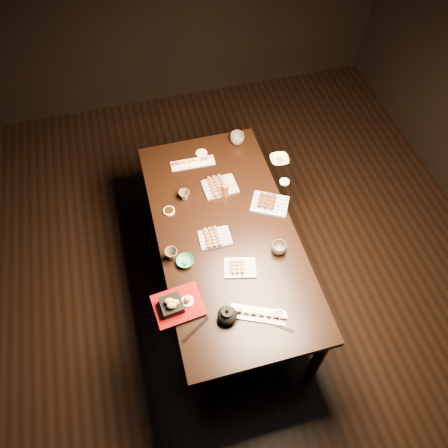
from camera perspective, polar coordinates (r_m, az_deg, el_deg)
The scene contains 23 objects.
ground at distance 3.51m, azimuth 4.23°, elevation -8.73°, with size 5.00×5.00×0.00m, color black.
dining_table at distance 3.20m, azimuth 0.23°, elevation -4.76°, with size 0.90×1.80×0.75m, color black.
sushi_platter_near at distance 2.59m, azimuth 4.44°, elevation -11.58°, with size 0.33×0.09×0.04m, color white, non-canonical shape.
sushi_platter_far at distance 3.25m, azimuth -4.11°, elevation 8.10°, with size 0.32×0.09×0.04m, color white, non-canonical shape.
yakitori_plate_center at distance 2.83m, azimuth -1.19°, elevation -1.63°, with size 0.20×0.15×0.05m, color #828EB6, non-canonical shape.
yakitori_plate_right at distance 2.72m, azimuth 2.12°, elevation -5.55°, with size 0.20×0.14×0.05m, color #828EB6, non-canonical shape.
yakitori_plate_left at distance 3.09m, azimuth -0.53°, elevation 5.15°, with size 0.24×0.17×0.06m, color #828EB6, non-canonical shape.
tsukune_plate at distance 3.01m, azimuth 6.03°, elevation 2.90°, with size 0.25×0.18×0.06m, color #828EB6, non-canonical shape.
edamame_bowl_green at distance 2.75m, azimuth -5.10°, elevation -4.89°, with size 0.11×0.11×0.03m, color #2E8D70.
edamame_bowl_cream at distance 3.29m, azimuth 7.24°, elevation 8.33°, with size 0.14×0.14×0.03m, color beige.
tempura_tray at distance 2.59m, azimuth -6.05°, elevation -10.17°, with size 0.29×0.23×0.10m, color black, non-canonical shape.
teacup_near_left at distance 2.77m, azimuth -6.88°, elevation -3.94°, with size 0.08×0.08×0.08m, color #50473D.
teacup_mid_right at distance 2.79m, azimuth 7.18°, elevation -3.14°, with size 0.10×0.10×0.08m, color #50473D.
teacup_far_left at distance 3.03m, azimuth -5.22°, elevation 3.77°, with size 0.07×0.07×0.07m, color #50473D.
teacup_far_right at distance 3.38m, azimuth 1.73°, elevation 11.11°, with size 0.11×0.11×0.09m, color #50473D.
teapot at distance 2.54m, azimuth 0.42°, elevation -11.70°, with size 0.14×0.14×0.12m, color black, non-canonical shape.
condiment_bottle at distance 3.01m, azimuth 0.17°, elevation 4.67°, with size 0.05×0.05×0.15m, color brown.
sauce_dish_west at distance 3.00m, azimuth -7.19°, elevation 1.70°, with size 0.08×0.08×0.01m, color white.
sauce_dish_east at distance 3.17m, azimuth 7.91°, elevation 5.49°, with size 0.07×0.07×0.01m, color white.
sauce_dish_se at distance 2.61m, azimuth 7.13°, elevation -11.77°, with size 0.08×0.08×0.01m, color white.
sauce_dish_nw at distance 3.33m, azimuth -2.95°, elevation 9.19°, with size 0.09×0.09×0.02m, color white.
chopsticks_near at distance 2.57m, azimuth -3.72°, elevation -13.59°, with size 0.21×0.02×0.01m, color black, non-canonical shape.
chopsticks_se at distance 2.59m, azimuth 6.87°, elevation -12.95°, with size 0.21×0.02×0.01m, color black, non-canonical shape.
Camera 1 is at (-0.64, -1.42, 3.14)m, focal length 35.00 mm.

